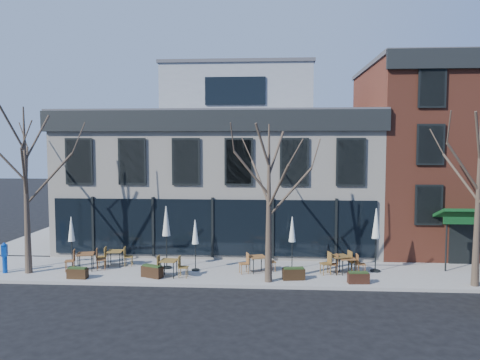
{
  "coord_description": "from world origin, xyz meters",
  "views": [
    {
      "loc": [
        3.09,
        -24.53,
        6.28
      ],
      "look_at": [
        1.33,
        2.0,
        4.28
      ],
      "focal_mm": 35.0,
      "sensor_mm": 36.0,
      "label": 1
    }
  ],
  "objects": [
    {
      "name": "planter_0",
      "position": [
        -5.77,
        -3.97,
        0.41
      ],
      "size": [
        0.94,
        0.43,
        0.51
      ],
      "color": "#311F10",
      "rests_on": "sidewalk_front"
    },
    {
      "name": "sidewalk_side",
      "position": [
        -11.25,
        6.0,
        0.07
      ],
      "size": [
        4.5,
        12.0,
        0.15
      ],
      "primitive_type": "cube",
      "color": "gray",
      "rests_on": "ground"
    },
    {
      "name": "tree_corner",
      "position": [
        -8.49,
        -3.2,
        4.25
      ],
      "size": [
        3.93,
        3.98,
        7.92
      ],
      "color": "#382B21",
      "rests_on": "sidewalk_front"
    },
    {
      "name": "tree_right",
      "position": [
        12.01,
        -3.9,
        4.02
      ],
      "size": [
        3.72,
        3.77,
        7.48
      ],
      "color": "#382B21",
      "rests_on": "sidewalk_front"
    },
    {
      "name": "cafe_set_3",
      "position": [
        2.46,
        -2.38,
        0.64
      ],
      "size": [
        1.87,
        1.04,
        0.96
      ],
      "color": "brown",
      "rests_on": "sidewalk_front"
    },
    {
      "name": "ground",
      "position": [
        0.0,
        0.0,
        0.0
      ],
      "size": [
        120.0,
        120.0,
        0.0
      ],
      "primitive_type": "plane",
      "color": "black",
      "rests_on": "ground"
    },
    {
      "name": "cafe_set_4",
      "position": [
        6.4,
        -2.28,
        0.69
      ],
      "size": [
        2.03,
        1.08,
        1.04
      ],
      "color": "brown",
      "rests_on": "sidewalk_front"
    },
    {
      "name": "sidewalk_front",
      "position": [
        3.25,
        -2.15,
        0.07
      ],
      "size": [
        33.5,
        4.7,
        0.15
      ],
      "primitive_type": "cube",
      "color": "gray",
      "rests_on": "ground"
    },
    {
      "name": "umbrella_0",
      "position": [
        -6.8,
        -2.18,
        1.96
      ],
      "size": [
        0.41,
        0.41,
        2.57
      ],
      "color": "black",
      "rests_on": "sidewalk_front"
    },
    {
      "name": "planter_1",
      "position": [
        -2.39,
        -3.55,
        0.43
      ],
      "size": [
        1.1,
        0.77,
        0.57
      ],
      "color": "black",
      "rests_on": "sidewalk_front"
    },
    {
      "name": "umbrella_4",
      "position": [
        8.16,
        -1.87,
        2.33
      ],
      "size": [
        0.5,
        0.5,
        3.09
      ],
      "color": "black",
      "rests_on": "sidewalk_front"
    },
    {
      "name": "tree_mid",
      "position": [
        3.01,
        -3.9,
        3.79
      ],
      "size": [
        3.5,
        3.55,
        7.04
      ],
      "color": "#382B21",
      "rests_on": "sidewalk_front"
    },
    {
      "name": "red_brick_building",
      "position": [
        13.0,
        4.98,
        5.64
      ],
      "size": [
        8.2,
        11.78,
        11.18
      ],
      "color": "brown",
      "rests_on": "ground"
    },
    {
      "name": "cafe_set_2",
      "position": [
        -1.63,
        -3.44,
        0.65
      ],
      "size": [
        1.86,
        0.78,
        0.97
      ],
      "color": "brown",
      "rests_on": "sidewalk_front"
    },
    {
      "name": "corner_building",
      "position": [
        0.07,
        5.07,
        4.72
      ],
      "size": [
        18.39,
        10.39,
        11.1
      ],
      "color": "silver",
      "rests_on": "ground"
    },
    {
      "name": "umbrella_1",
      "position": [
        -2.07,
        -1.93,
        2.35
      ],
      "size": [
        0.5,
        0.5,
        3.12
      ],
      "color": "black",
      "rests_on": "sidewalk_front"
    },
    {
      "name": "umbrella_3",
      "position": [
        4.15,
        -1.73,
        2.0
      ],
      "size": [
        0.42,
        0.42,
        2.63
      ],
      "color": "black",
      "rests_on": "sidewalk_front"
    },
    {
      "name": "call_box",
      "position": [
        -9.64,
        -3.28,
        0.94
      ],
      "size": [
        0.3,
        0.3,
        1.49
      ],
      "color": "#0B3A99",
      "rests_on": "sidewalk_front"
    },
    {
      "name": "cafe_set_1",
      "position": [
        -4.78,
        -1.68,
        0.64
      ],
      "size": [
        1.85,
        0.8,
        0.96
      ],
      "color": "brown",
      "rests_on": "sidewalk_front"
    },
    {
      "name": "cafe_set_5",
      "position": [
        6.73,
        -2.36,
        0.63
      ],
      "size": [
        1.82,
        0.78,
        0.94
      ],
      "color": "brown",
      "rests_on": "sidewalk_front"
    },
    {
      "name": "umbrella_2",
      "position": [
        -0.58,
        -2.24,
        1.91
      ],
      "size": [
        0.4,
        0.4,
        2.5
      ],
      "color": "black",
      "rests_on": "sidewalk_front"
    },
    {
      "name": "planter_3",
      "position": [
        6.99,
        -3.89,
        0.41
      ],
      "size": [
        0.95,
        0.43,
        0.52
      ],
      "color": "black",
      "rests_on": "sidewalk_front"
    },
    {
      "name": "planter_2",
      "position": [
        4.15,
        -3.5,
        0.43
      ],
      "size": [
        1.05,
        0.54,
        0.56
      ],
      "color": "black",
      "rests_on": "sidewalk_front"
    },
    {
      "name": "cafe_set_0",
      "position": [
        -5.93,
        -2.61,
        0.68
      ],
      "size": [
        2.02,
        1.0,
        1.04
      ],
      "color": "brown",
      "rests_on": "sidewalk_front"
    }
  ]
}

